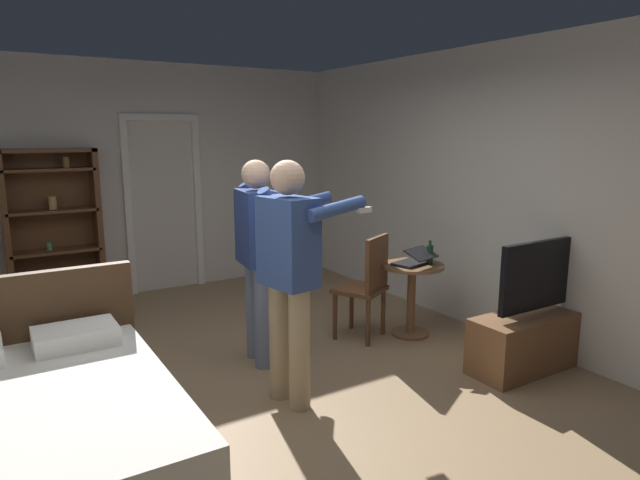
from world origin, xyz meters
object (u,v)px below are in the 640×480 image
object	(u,v)px
person_blue_shirt	(290,267)
person_striped_shirt	(259,247)
bookshelf	(53,224)
bed	(32,440)
suitcase_dark	(68,304)
wooden_chair	(367,283)
side_table	(412,288)
bottle_on_table	(430,254)
laptop	(414,260)
tv_flatscreen	(536,332)

from	to	relation	value
person_blue_shirt	person_striped_shirt	xyz separation A→B (m)	(0.13, 0.76, -0.01)
bookshelf	person_blue_shirt	xyz separation A→B (m)	(1.13, -3.24, 0.06)
bed	suitcase_dark	world-z (taller)	bed
person_blue_shirt	suitcase_dark	world-z (taller)	person_blue_shirt
wooden_chair	suitcase_dark	bearing A→B (deg)	138.93
side_table	bottle_on_table	distance (m)	0.36
wooden_chair	person_blue_shirt	xyz separation A→B (m)	(-1.21, -0.71, 0.46)
person_blue_shirt	person_striped_shirt	size ratio (longest dim) A/B	1.02
wooden_chair	person_striped_shirt	size ratio (longest dim) A/B	0.58
bed	laptop	world-z (taller)	bed
tv_flatscreen	bottle_on_table	xyz separation A→B (m)	(-0.26, 1.01, 0.50)
tv_flatscreen	person_striped_shirt	world-z (taller)	person_striped_shirt
bottle_on_table	tv_flatscreen	bearing A→B (deg)	-75.59
person_striped_shirt	suitcase_dark	xyz separation A→B (m)	(-1.25, 1.98, -0.81)
bottle_on_table	suitcase_dark	distance (m)	3.71
side_table	wooden_chair	xyz separation A→B (m)	(-0.42, 0.15, 0.08)
bed	bookshelf	distance (m)	3.51
bookshelf	person_blue_shirt	world-z (taller)	bookshelf
person_striped_shirt	side_table	bearing A→B (deg)	-7.48
wooden_chair	person_striped_shirt	distance (m)	1.17
side_table	person_striped_shirt	world-z (taller)	person_striped_shirt
bookshelf	side_table	bearing A→B (deg)	-44.17
bookshelf	wooden_chair	world-z (taller)	bookshelf
suitcase_dark	wooden_chair	bearing A→B (deg)	-57.07
bed	tv_flatscreen	xyz separation A→B (m)	(3.69, -0.37, -0.01)
bottle_on_table	bookshelf	bearing A→B (deg)	136.40
bed	laptop	size ratio (longest dim) A/B	4.91
bookshelf	person_blue_shirt	size ratio (longest dim) A/B	1.01
wooden_chair	side_table	bearing A→B (deg)	-19.58
laptop	person_striped_shirt	distance (m)	1.51
bottle_on_table	person_striped_shirt	xyz separation A→B (m)	(-1.63, 0.28, 0.20)
bed	person_striped_shirt	bearing A→B (deg)	27.17
bed	wooden_chair	world-z (taller)	bed
side_table	wooden_chair	world-z (taller)	wooden_chair
bed	person_striped_shirt	distance (m)	2.13
bed	bottle_on_table	world-z (taller)	bed
laptop	side_table	bearing A→B (deg)	65.37
bottle_on_table	laptop	bearing A→B (deg)	166.50
bed	suitcase_dark	bearing A→B (deg)	79.28
tv_flatscreen	suitcase_dark	xyz separation A→B (m)	(-3.14, 3.27, -0.12)
bookshelf	suitcase_dark	bearing A→B (deg)	-88.24
side_table	bottle_on_table	size ratio (longest dim) A/B	3.11
tv_flatscreen	side_table	bearing A→B (deg)	110.10
bed	wooden_chair	size ratio (longest dim) A/B	1.96
bed	person_blue_shirt	xyz separation A→B (m)	(1.67, 0.16, 0.70)
bed	side_table	size ratio (longest dim) A/B	2.77
side_table	person_striped_shirt	distance (m)	1.59
laptop	suitcase_dark	xyz separation A→B (m)	(-2.72, 2.21, -0.57)
bottle_on_table	person_blue_shirt	size ratio (longest dim) A/B	0.13
bed	tv_flatscreen	world-z (taller)	tv_flatscreen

